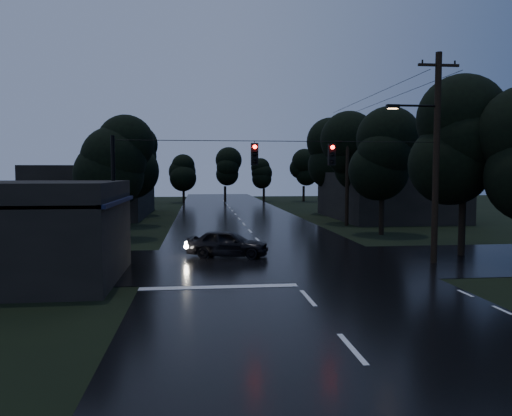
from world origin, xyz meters
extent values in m
plane|color=black|center=(0.00, 0.00, 0.00)|extent=(160.00, 160.00, 0.00)
cube|color=black|center=(0.00, 30.00, 0.00)|extent=(12.00, 120.00, 0.02)
cube|color=black|center=(0.00, 12.00, 0.00)|extent=(60.00, 9.00, 0.02)
cube|color=black|center=(-10.00, 9.00, 3.20)|extent=(6.00, 7.00, 0.12)
cube|color=black|center=(-7.00, 9.00, 3.20)|extent=(0.30, 7.00, 0.15)
cylinder|color=black|center=(-7.20, 6.00, 1.50)|extent=(0.10, 0.10, 3.00)
cylinder|color=black|center=(-7.20, 12.00, 1.50)|extent=(0.10, 0.10, 3.00)
cube|color=#FFDC66|center=(-7.05, 7.50, 2.50)|extent=(0.06, 1.60, 0.50)
cube|color=#FFDC66|center=(-7.05, 10.20, 2.50)|extent=(0.06, 1.20, 0.50)
cube|color=black|center=(14.00, 34.00, 2.20)|extent=(10.00, 14.00, 4.40)
cube|color=black|center=(-14.00, 40.00, 2.50)|extent=(10.00, 16.00, 5.00)
cylinder|color=black|center=(7.50, 11.00, 5.00)|extent=(0.30, 0.30, 10.00)
cube|color=black|center=(7.50, 11.00, 9.40)|extent=(2.00, 0.12, 0.12)
cylinder|color=black|center=(6.40, 11.00, 7.50)|extent=(2.20, 0.10, 0.10)
cube|color=black|center=(5.30, 11.00, 7.45)|extent=(0.60, 0.25, 0.18)
cube|color=#FFB266|center=(5.30, 11.00, 7.35)|extent=(0.45, 0.18, 0.03)
cylinder|color=black|center=(8.30, 28.00, 3.75)|extent=(0.30, 0.30, 7.50)
cube|color=black|center=(8.30, 28.00, 6.90)|extent=(2.00, 0.12, 0.12)
cylinder|color=black|center=(-7.50, 11.00, 3.00)|extent=(0.18, 0.18, 6.00)
cylinder|color=black|center=(0.00, 11.00, 5.80)|extent=(15.00, 0.03, 0.03)
cube|color=black|center=(-1.20, 11.00, 5.20)|extent=(0.32, 0.25, 1.00)
sphere|color=#FF0C07|center=(-1.20, 10.85, 5.20)|extent=(0.18, 0.18, 0.18)
cube|color=black|center=(2.40, 11.00, 5.20)|extent=(0.32, 0.25, 1.00)
sphere|color=#FF0C07|center=(2.40, 10.85, 5.20)|extent=(0.18, 0.18, 0.18)
cylinder|color=black|center=(10.00, 13.00, 1.40)|extent=(0.36, 0.36, 2.80)
sphere|color=black|center=(10.00, 13.00, 4.80)|extent=(4.48, 4.48, 4.48)
sphere|color=black|center=(10.00, 13.00, 6.00)|extent=(4.48, 4.48, 4.48)
sphere|color=black|center=(10.00, 13.00, 7.20)|extent=(4.48, 4.48, 4.48)
cylinder|color=black|center=(-9.00, 22.00, 1.22)|extent=(0.36, 0.36, 2.45)
sphere|color=black|center=(-9.00, 22.00, 4.20)|extent=(3.92, 3.92, 3.92)
sphere|color=black|center=(-9.00, 22.00, 5.25)|extent=(3.92, 3.92, 3.92)
sphere|color=black|center=(-9.00, 22.00, 6.30)|extent=(3.92, 3.92, 3.92)
cylinder|color=black|center=(-9.60, 30.00, 1.31)|extent=(0.36, 0.36, 2.62)
sphere|color=black|center=(-9.60, 30.00, 4.50)|extent=(4.20, 4.20, 4.20)
sphere|color=black|center=(-9.60, 30.00, 5.62)|extent=(4.20, 4.20, 4.20)
sphere|color=black|center=(-9.60, 30.00, 6.75)|extent=(4.20, 4.20, 4.20)
cylinder|color=black|center=(-10.20, 40.00, 1.40)|extent=(0.36, 0.36, 2.80)
sphere|color=black|center=(-10.20, 40.00, 4.80)|extent=(4.48, 4.48, 4.48)
sphere|color=black|center=(-10.20, 40.00, 6.00)|extent=(4.48, 4.48, 4.48)
sphere|color=black|center=(-10.20, 40.00, 7.20)|extent=(4.48, 4.48, 4.48)
cylinder|color=black|center=(9.00, 22.00, 1.31)|extent=(0.36, 0.36, 2.62)
sphere|color=black|center=(9.00, 22.00, 4.50)|extent=(4.20, 4.20, 4.20)
sphere|color=black|center=(9.00, 22.00, 5.62)|extent=(4.20, 4.20, 4.20)
sphere|color=black|center=(9.00, 22.00, 6.75)|extent=(4.20, 4.20, 4.20)
cylinder|color=black|center=(9.60, 30.00, 1.40)|extent=(0.36, 0.36, 2.80)
sphere|color=black|center=(9.60, 30.00, 4.80)|extent=(4.48, 4.48, 4.48)
sphere|color=black|center=(9.60, 30.00, 6.00)|extent=(4.48, 4.48, 4.48)
sphere|color=black|center=(9.60, 30.00, 7.20)|extent=(4.48, 4.48, 4.48)
cylinder|color=black|center=(10.20, 40.00, 1.49)|extent=(0.36, 0.36, 2.97)
sphere|color=black|center=(10.20, 40.00, 5.10)|extent=(4.76, 4.76, 4.76)
sphere|color=black|center=(10.20, 40.00, 6.38)|extent=(4.76, 4.76, 4.76)
sphere|color=black|center=(10.20, 40.00, 7.65)|extent=(4.76, 4.76, 4.76)
imported|color=black|center=(-2.27, 13.93, 0.72)|extent=(4.49, 2.71, 1.43)
camera|label=1|loc=(-3.71, -11.68, 4.35)|focal=35.00mm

